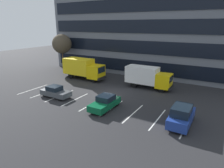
# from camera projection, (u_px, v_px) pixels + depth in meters

# --- Properties ---
(ground_plane) EXTENTS (120.00, 120.00, 0.00)m
(ground_plane) POSITION_uv_depth(u_px,v_px,m) (109.00, 94.00, 28.04)
(ground_plane) COLOR #262628
(office_building) EXTENTS (41.72, 13.77, 18.00)m
(office_building) POSITION_uv_depth(u_px,v_px,m) (155.00, 27.00, 40.26)
(office_building) COLOR slate
(office_building) RESTS_ON ground_plane
(lot_markings) EXTENTS (22.54, 5.40, 0.01)m
(lot_markings) POSITION_uv_depth(u_px,v_px,m) (93.00, 104.00, 24.74)
(lot_markings) COLOR silver
(lot_markings) RESTS_ON ground_plane
(box_truck_yellow_all) EXTENTS (7.85, 2.60, 3.64)m
(box_truck_yellow_all) POSITION_uv_depth(u_px,v_px,m) (83.00, 68.00, 35.52)
(box_truck_yellow_all) COLOR yellow
(box_truck_yellow_all) RESTS_ON ground_plane
(box_truck_yellow) EXTENTS (7.12, 2.36, 3.30)m
(box_truck_yellow) POSITION_uv_depth(u_px,v_px,m) (148.00, 76.00, 30.39)
(box_truck_yellow) COLOR yellow
(box_truck_yellow) RESTS_ON ground_plane
(sedan_forest) EXTENTS (1.88, 4.50, 1.61)m
(sedan_forest) POSITION_uv_depth(u_px,v_px,m) (105.00, 103.00, 23.05)
(sedan_forest) COLOR #0C5933
(sedan_forest) RESTS_ON ground_plane
(sedan_charcoal) EXTENTS (4.28, 1.79, 1.53)m
(sedan_charcoal) POSITION_uv_depth(u_px,v_px,m) (56.00, 92.00, 26.84)
(sedan_charcoal) COLOR #474C51
(sedan_charcoal) RESTS_ON ground_plane
(suv_navy) EXTENTS (1.91, 4.51, 2.04)m
(suv_navy) POSITION_uv_depth(u_px,v_px,m) (181.00, 116.00, 19.21)
(suv_navy) COLOR navy
(suv_navy) RESTS_ON ground_plane
(bare_tree) EXTENTS (4.06, 4.06, 7.62)m
(bare_tree) POSITION_uv_depth(u_px,v_px,m) (62.00, 44.00, 41.88)
(bare_tree) COLOR #473323
(bare_tree) RESTS_ON ground_plane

